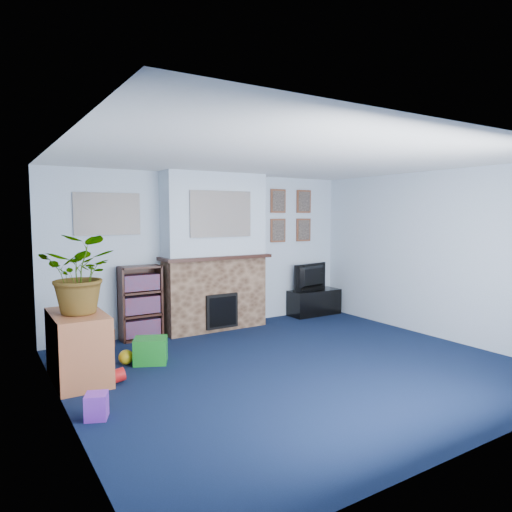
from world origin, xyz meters
TOP-DOWN VIEW (x-y plane):
  - floor at (0.00, 0.00)m, footprint 5.00×4.50m
  - ceiling at (0.00, 0.00)m, footprint 5.00×4.50m
  - wall_back at (0.00, 2.25)m, footprint 5.00×0.04m
  - wall_front at (0.00, -2.25)m, footprint 5.00×0.04m
  - wall_left at (-2.50, 0.00)m, footprint 0.04×4.50m
  - wall_right at (2.50, 0.00)m, footprint 0.04×4.50m
  - chimney_breast at (0.00, 2.05)m, footprint 1.72×0.50m
  - collage_main at (0.00, 1.84)m, footprint 1.00×0.03m
  - collage_left at (-1.55, 2.23)m, footprint 0.90×0.03m
  - portrait_tl at (1.30, 2.23)m, footprint 0.30×0.03m
  - portrait_tr at (1.85, 2.23)m, footprint 0.30×0.03m
  - portrait_bl at (1.30, 2.23)m, footprint 0.30×0.03m
  - portrait_br at (1.85, 2.23)m, footprint 0.30×0.03m
  - tv_stand at (1.95, 2.03)m, footprint 0.94×0.39m
  - television at (1.95, 2.05)m, footprint 0.80×0.25m
  - bookshelf at (-1.16, 2.11)m, footprint 0.58×0.28m
  - sideboard at (-2.24, 0.87)m, footprint 0.52×0.94m
  - potted_plant at (-2.19, 0.82)m, footprint 0.99×0.95m
  - mantel_clock at (-0.12, 2.00)m, footprint 0.11×0.06m
  - mantel_candle at (0.33, 2.00)m, footprint 0.05×0.05m
  - mantel_teddy at (-0.48, 2.00)m, footprint 0.14×0.14m
  - mantel_can at (0.64, 2.00)m, footprint 0.06×0.06m
  - green_crate at (-1.40, 1.00)m, footprint 0.47×0.44m
  - toy_ball at (-1.67, 1.10)m, footprint 0.18×0.18m
  - toy_block at (-2.30, -0.20)m, footprint 0.24×0.24m
  - toy_tube at (-2.00, 0.55)m, footprint 0.32×0.14m

SIDE VIEW (x-z plane):
  - floor at x=0.00m, z-range -0.01..0.01m
  - toy_tube at x=-2.00m, z-range -0.02..0.16m
  - toy_ball at x=-1.67m, z-range 0.00..0.18m
  - toy_block at x=-2.30m, z-range 0.00..0.22m
  - green_crate at x=-1.40m, z-range -0.01..0.29m
  - tv_stand at x=1.95m, z-range 0.00..0.45m
  - sideboard at x=-2.24m, z-range -0.02..0.72m
  - bookshelf at x=-1.16m, z-range -0.02..1.03m
  - television at x=1.95m, z-range 0.44..0.90m
  - potted_plant at x=-2.19m, z-range 0.73..1.58m
  - chimney_breast at x=0.00m, z-range -0.02..2.38m
  - wall_back at x=0.00m, z-range 0.00..2.40m
  - wall_front at x=0.00m, z-range 0.00..2.40m
  - wall_left at x=-2.50m, z-range 0.00..2.40m
  - wall_right at x=2.50m, z-range 0.00..2.40m
  - mantel_can at x=0.64m, z-range 1.15..1.27m
  - mantel_teddy at x=-0.48m, z-range 1.14..1.29m
  - mantel_clock at x=-0.12m, z-range 1.15..1.29m
  - mantel_candle at x=0.33m, z-range 1.14..1.32m
  - portrait_bl at x=1.30m, z-range 1.30..1.70m
  - portrait_br at x=1.85m, z-range 1.30..1.70m
  - collage_left at x=-1.55m, z-range 1.49..2.07m
  - collage_main at x=0.00m, z-range 1.44..2.12m
  - portrait_tl at x=1.30m, z-range 1.80..2.20m
  - portrait_tr at x=1.85m, z-range 1.80..2.20m
  - ceiling at x=0.00m, z-range 2.40..2.40m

